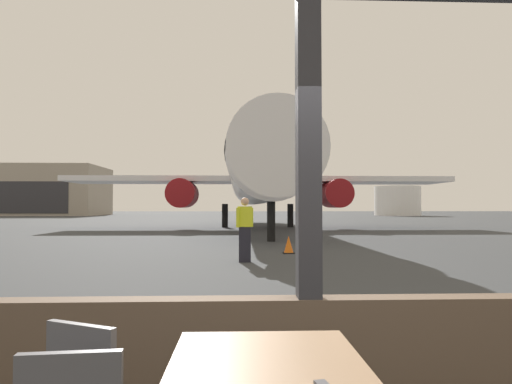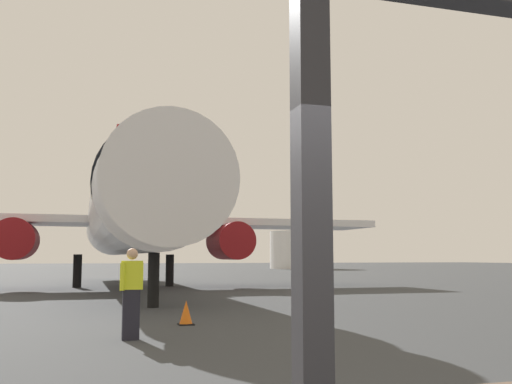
% 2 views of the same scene
% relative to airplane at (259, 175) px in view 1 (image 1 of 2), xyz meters
% --- Properties ---
extents(ground_plane, '(220.00, 220.00, 0.00)m').
position_rel_airplane_xyz_m(ground_plane, '(-0.81, 13.74, -3.68)').
color(ground_plane, '#383A3D').
extents(window_frame, '(8.21, 0.24, 3.59)m').
position_rel_airplane_xyz_m(window_frame, '(-0.81, -26.26, -2.44)').
color(window_frame, brown).
rests_on(window_frame, ground).
extents(airplane, '(26.42, 29.53, 10.66)m').
position_rel_airplane_xyz_m(airplane, '(0.00, 0.00, 0.00)').
color(airplane, silver).
rests_on(airplane, ground).
extents(ground_crew_worker, '(0.47, 0.39, 1.74)m').
position_rel_airplane_xyz_m(ground_crew_worker, '(-1.24, -18.07, -2.78)').
color(ground_crew_worker, black).
rests_on(ground_crew_worker, ground).
extents(traffic_cone, '(0.36, 0.36, 0.56)m').
position_rel_airplane_xyz_m(traffic_cone, '(0.19, -15.92, -3.41)').
color(traffic_cone, orange).
rests_on(traffic_cone, ground).
extents(distant_hangar, '(21.08, 14.45, 8.75)m').
position_rel_airplane_xyz_m(distant_hangar, '(-36.69, 50.52, 0.69)').
color(distant_hangar, '#9E9384').
rests_on(distant_hangar, ground).
extents(fuel_storage_tank, '(7.80, 7.80, 5.06)m').
position_rel_airplane_xyz_m(fuel_storage_tank, '(26.14, 45.36, -1.15)').
color(fuel_storage_tank, white).
rests_on(fuel_storage_tank, ground).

